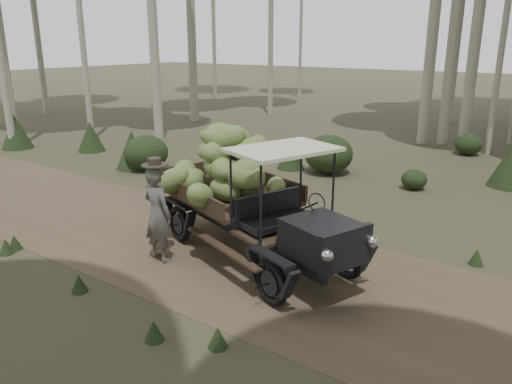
# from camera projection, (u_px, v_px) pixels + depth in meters

# --- Properties ---
(ground) EXTENTS (120.00, 120.00, 0.00)m
(ground) POSITION_uv_depth(u_px,v_px,m) (213.00, 252.00, 9.47)
(ground) COLOR #473D2B
(ground) RESTS_ON ground
(dirt_track) EXTENTS (70.00, 4.00, 0.01)m
(dirt_track) POSITION_uv_depth(u_px,v_px,m) (213.00, 252.00, 9.47)
(dirt_track) COLOR brown
(dirt_track) RESTS_ON ground
(banana_truck) EXTENTS (5.03, 3.11, 2.46)m
(banana_truck) POSITION_uv_depth(u_px,v_px,m) (236.00, 179.00, 9.17)
(banana_truck) COLOR black
(banana_truck) RESTS_ON ground
(farmer) EXTENTS (0.68, 0.52, 1.91)m
(farmer) POSITION_uv_depth(u_px,v_px,m) (158.00, 213.00, 8.89)
(farmer) COLOR #524F4B
(farmer) RESTS_ON ground
(undergrowth) EXTENTS (22.63, 23.29, 1.35)m
(undergrowth) POSITION_uv_depth(u_px,v_px,m) (250.00, 228.00, 9.21)
(undergrowth) COLOR #233319
(undergrowth) RESTS_ON ground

